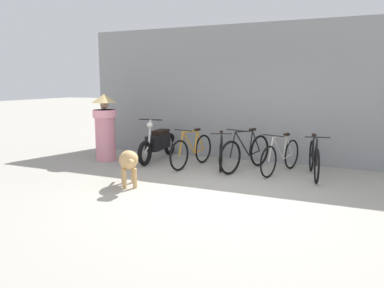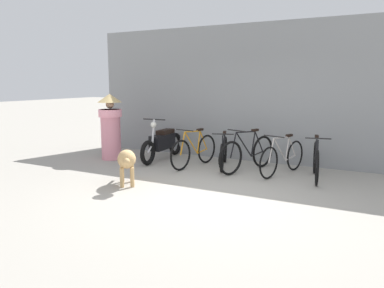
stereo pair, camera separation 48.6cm
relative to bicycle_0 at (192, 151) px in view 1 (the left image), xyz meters
The scene contains 10 objects.
ground_plane 2.26m from the bicycle_0, 55.43° to the right, with size 60.00×60.00×0.00m, color #9E998E.
shop_wall_back 2.19m from the bicycle_0, 45.37° to the left, with size 9.25×0.20×3.22m.
bicycle_0 is the anchor object (origin of this frame).
bicycle_1 0.66m from the bicycle_0, 25.04° to the left, with size 0.62×1.56×0.80m.
bicycle_2 1.20m from the bicycle_0, ahead, with size 0.67×1.70×0.92m.
bicycle_3 1.94m from the bicycle_0, ahead, with size 0.58×1.61×0.84m.
bicycle_4 2.61m from the bicycle_0, ahead, with size 0.49×1.63×0.87m.
motorcycle 1.09m from the bicycle_0, 163.11° to the left, with size 0.58×1.93×1.04m.
stray_dog 2.01m from the bicycle_0, 100.31° to the right, with size 0.78×0.94×0.72m.
person_in_robes 2.26m from the bicycle_0, behind, with size 0.74×0.74×1.60m.
Camera 1 is at (2.08, -5.68, 1.89)m, focal length 35.00 mm.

